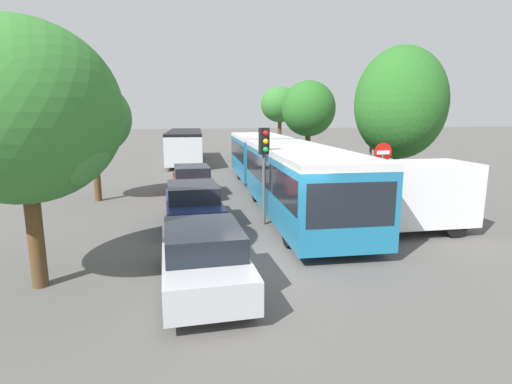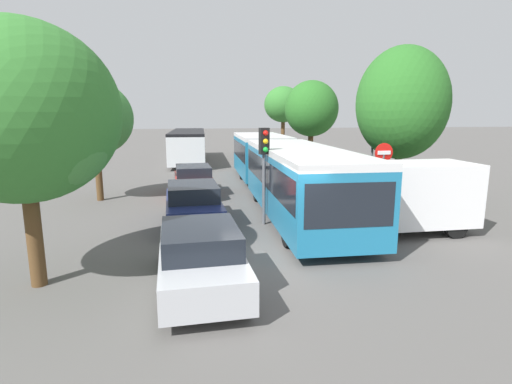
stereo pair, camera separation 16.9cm
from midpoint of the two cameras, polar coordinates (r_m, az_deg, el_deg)
name	(u,v)px [view 1 (the left image)]	position (r m, az deg, el deg)	size (l,w,h in m)	color
ground_plane	(274,262)	(10.74, 2.09, -9.99)	(200.00, 200.00, 0.00)	#565451
articulated_bus	(278,165)	(18.60, 2.93, 3.86)	(3.25, 17.89, 2.65)	teal
city_bus_rear	(185,144)	(33.40, -10.22, 6.78)	(3.05, 11.82, 2.52)	silver
queued_car_silver	(203,257)	(9.08, -8.09, -9.16)	(1.93, 4.24, 1.45)	#B7BABF
queued_car_navy	(193,204)	(14.15, -9.34, -1.75)	(1.98, 4.35, 1.49)	navy
queued_car_red	(192,180)	(19.52, -9.37, 1.68)	(1.89, 4.16, 1.43)	#B21E19
white_van	(401,195)	(13.86, 19.71, -0.46)	(5.02, 2.04, 2.31)	white
traffic_light	(264,154)	(13.78, 0.83, 5.41)	(0.35, 0.38, 3.40)	#56595E
no_entry_sign	(382,168)	(15.51, 17.26, 3.24)	(0.70, 0.08, 2.82)	#56595E
direction_sign_post	(371,144)	(18.72, 15.85, 6.66)	(0.27, 1.39, 3.60)	#56595E
tree_left_near	(27,117)	(9.81, -30.36, 9.18)	(4.12, 4.12, 5.83)	#51381E
tree_left_mid	(95,120)	(19.12, -22.31, 9.46)	(3.32, 3.32, 5.29)	#51381E
tree_right_near	(400,103)	(18.56, 19.67, 11.83)	(3.87, 3.87, 6.70)	#51381E
tree_right_mid	(309,109)	(30.09, 7.36, 11.70)	(3.92, 3.92, 6.27)	#51381E
tree_right_far	(280,105)	(38.86, 3.31, 12.34)	(3.62, 3.62, 6.45)	#51381E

